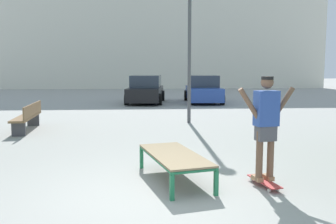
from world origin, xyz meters
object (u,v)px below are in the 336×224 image
object	(u,v)px
light_post	(190,11)
skateboard	(264,182)
park_bench	(28,116)
car_black	(146,90)
skate_box	(174,157)
car_blue	(203,90)
skater	(266,121)

from	to	relation	value
light_post	skateboard	bearing A→B (deg)	-87.46
park_bench	light_post	bearing A→B (deg)	14.26
skateboard	car_black	size ratio (longest dim) A/B	0.19
car_black	light_post	size ratio (longest dim) A/B	0.75
skate_box	light_post	size ratio (longest dim) A/B	0.35
skate_box	skateboard	bearing A→B (deg)	-16.90
skateboard	car_blue	bearing A→B (deg)	84.36
car_blue	skate_box	bearing A→B (deg)	-101.40
car_blue	skateboard	bearing A→B (deg)	-95.64
car_blue	car_black	bearing A→B (deg)	179.57
skateboard	park_bench	distance (m)	7.97
skater	skate_box	bearing A→B (deg)	163.16
car_black	skate_box	bearing A→B (deg)	-88.78
skateboard	skate_box	bearing A→B (deg)	163.10
car_black	car_blue	bearing A→B (deg)	-0.43
skate_box	car_blue	size ratio (longest dim) A/B	0.47
light_post	park_bench	bearing A→B (deg)	-165.74
skate_box	light_post	world-z (taller)	light_post
car_black	light_post	bearing A→B (deg)	-79.50
car_black	car_blue	world-z (taller)	same
car_blue	light_post	distance (m)	8.43
skateboard	light_post	bearing A→B (deg)	92.54
skateboard	car_blue	distance (m)	14.82
skater	park_bench	xyz separation A→B (m)	(-5.44, 5.81, -0.62)
skate_box	car_black	size ratio (longest dim) A/B	0.46
skater	park_bench	distance (m)	7.98
skate_box	skateboard	world-z (taller)	skate_box
skate_box	car_black	bearing A→B (deg)	91.22
car_blue	park_bench	world-z (taller)	car_blue
skater	park_bench	world-z (taller)	skater
skate_box	park_bench	xyz separation A→B (m)	(-4.01, 5.38, 0.03)
skateboard	skater	world-z (taller)	skater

